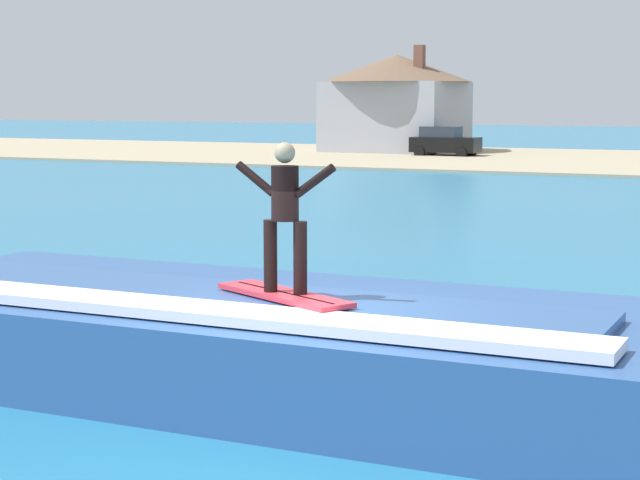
{
  "coord_description": "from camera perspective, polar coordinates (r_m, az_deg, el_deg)",
  "views": [
    {
      "loc": [
        5.25,
        -10.6,
        3.55
      ],
      "look_at": [
        -1.19,
        3.12,
        1.58
      ],
      "focal_mm": 61.34,
      "sensor_mm": 36.0,
      "label": 1
    }
  ],
  "objects": [
    {
      "name": "surfer",
      "position": [
        12.59,
        -1.84,
        1.64
      ],
      "size": [
        1.27,
        0.32,
        1.75
      ],
      "color": "black",
      "rests_on": "surfboard"
    },
    {
      "name": "wave_crest",
      "position": [
        13.63,
        -3.75,
        -5.18
      ],
      "size": [
        10.54,
        4.23,
        1.24
      ],
      "color": "#2F5792",
      "rests_on": "ground_plane"
    },
    {
      "name": "house_with_chimney",
      "position": [
        71.59,
        4.02,
        7.34
      ],
      "size": [
        9.76,
        9.76,
        6.86
      ],
      "color": "#9EA3AD",
      "rests_on": "ground_plane"
    },
    {
      "name": "car_near_shore",
      "position": [
        66.31,
        6.51,
        5.12
      ],
      "size": [
        4.04,
        2.13,
        1.86
      ],
      "color": "black",
      "rests_on": "ground_plane"
    },
    {
      "name": "surfboard",
      "position": [
        12.75,
        -1.89,
        -2.88
      ],
      "size": [
        2.05,
        1.36,
        0.06
      ],
      "color": "#D8333F",
      "rests_on": "wave_crest"
    },
    {
      "name": "ground_plane",
      "position": [
        12.35,
        -1.15,
        -9.3
      ],
      "size": [
        260.0,
        260.0,
        0.0
      ],
      "primitive_type": "plane",
      "color": "teal"
    }
  ]
}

